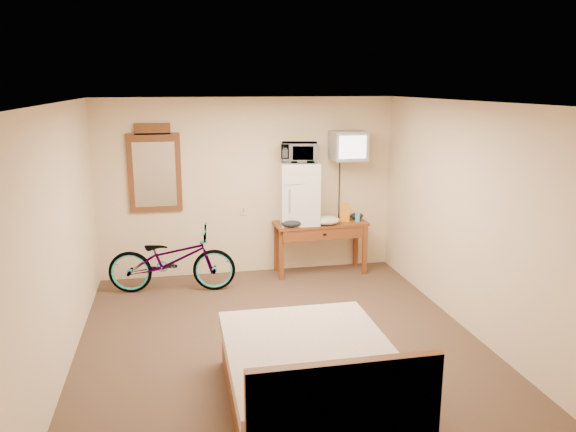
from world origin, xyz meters
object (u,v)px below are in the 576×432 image
Objects in this scene: blue_cup at (358,217)px; bed at (313,378)px; microwave at (299,152)px; bicycle at (172,260)px; wall_mirror at (154,170)px; crt_television at (348,146)px; desk at (321,231)px; mini_fridge at (299,193)px.

blue_cup is 0.06× the size of bed.
blue_cup is (0.84, -0.10, -0.94)m from microwave.
blue_cup is at bearing -77.74° from bicycle.
wall_mirror is 1.26m from bicycle.
microwave is 0.25× the size of bed.
microwave is 0.41× the size of wall_mirror.
crt_television is at bearing -75.88° from bicycle.
crt_television reaches higher than microwave.
desk is 3.53m from bed.
microwave is 1.99m from wall_mirror.
mini_fridge is at bearing -72.05° from bicycle.
blue_cup is 0.10× the size of wall_mirror.
desk is at bearing -9.48° from mini_fridge.
bicycle is at bearing -155.37° from microwave.
wall_mirror is at bearing 173.61° from mini_fridge.
bicycle is at bearing -171.70° from desk.
mini_fridge reaches higher than desk.
crt_television reaches higher than desk.
wall_mirror reaches higher than desk.
mini_fridge is 1.97m from bicycle.
microwave is at bearing 56.25° from mini_fridge.
bicycle is (-1.78, -0.36, -1.32)m from microwave.
bed reaches higher than bicycle.
mini_fridge reaches higher than blue_cup.
bicycle is (0.18, -0.58, -1.11)m from wall_mirror.
bicycle reaches higher than desk.
bed reaches higher than blue_cup.
bed is (1.31, -3.66, -1.24)m from wall_mirror.
desk is 1.17m from microwave.
mini_fridge is at bearing 170.52° from desk.
bicycle is (-2.62, -0.26, -0.38)m from blue_cup.
mini_fridge is at bearing 173.29° from blue_cup.
crt_television is (-0.14, 0.07, 1.02)m from blue_cup.
crt_television is at bearing 68.43° from bed.
bed is at bearing -105.89° from desk.
microwave is at bearing -72.05° from bicycle.
crt_television reaches higher than bed.
crt_television reaches higher than mini_fridge.
wall_mirror is (-1.96, 0.22, 0.36)m from mini_fridge.
wall_mirror reaches higher than bicycle.
mini_fridge is at bearing -6.39° from wall_mirror.
crt_television is at bearing 3.09° from desk.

